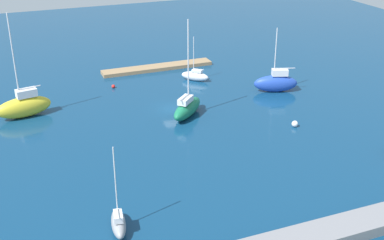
# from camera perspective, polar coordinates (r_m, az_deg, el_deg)

# --- Properties ---
(water) EXTENTS (160.00, 160.00, 0.00)m
(water) POSITION_cam_1_polar(r_m,az_deg,el_deg) (76.70, -2.26, 1.29)
(water) COLOR navy
(water) RESTS_ON ground
(pier_dock) EXTENTS (20.79, 2.92, 0.65)m
(pier_dock) POSITION_cam_1_polar(r_m,az_deg,el_deg) (94.40, -3.92, 5.94)
(pier_dock) COLOR #997A56
(pier_dock) RESTS_ON ground
(sailboat_green_lone_north) EXTENTS (7.17, 7.13, 14.24)m
(sailboat_green_lone_north) POSITION_cam_1_polar(r_m,az_deg,el_deg) (73.54, -0.55, 1.41)
(sailboat_green_lone_north) COLOR #19724C
(sailboat_green_lone_north) RESTS_ON water
(sailboat_yellow_far_south) EXTENTS (8.30, 3.90, 15.31)m
(sailboat_yellow_far_south) POSITION_cam_1_polar(r_m,az_deg,el_deg) (77.18, -18.46, 1.54)
(sailboat_yellow_far_south) COLOR yellow
(sailboat_yellow_far_south) RESTS_ON water
(sailboat_blue_near_pier) EXTENTS (7.47, 4.45, 10.66)m
(sailboat_blue_near_pier) POSITION_cam_1_polar(r_m,az_deg,el_deg) (83.99, 9.46, 4.20)
(sailboat_blue_near_pier) COLOR #2347B2
(sailboat_blue_near_pier) RESTS_ON water
(sailboat_white_along_channel) EXTENTS (4.63, 4.58, 7.80)m
(sailboat_white_along_channel) POSITION_cam_1_polar(r_m,az_deg,el_deg) (88.12, 0.35, 5.02)
(sailboat_white_along_channel) COLOR white
(sailboat_white_along_channel) RESTS_ON water
(sailboat_gray_lone_south) EXTENTS (2.13, 4.87, 8.95)m
(sailboat_gray_lone_south) POSITION_cam_1_polar(r_m,az_deg,el_deg) (50.13, -8.31, -11.39)
(sailboat_gray_lone_south) COLOR gray
(sailboat_gray_lone_south) RESTS_ON water
(mooring_buoy_red) EXTENTS (0.61, 0.61, 0.61)m
(mooring_buoy_red) POSITION_cam_1_polar(r_m,az_deg,el_deg) (85.79, -8.88, 3.78)
(mooring_buoy_red) COLOR red
(mooring_buoy_red) RESTS_ON water
(mooring_buoy_white) EXTENTS (0.90, 0.90, 0.90)m
(mooring_buoy_white) POSITION_cam_1_polar(r_m,az_deg,el_deg) (71.96, 11.55, -0.42)
(mooring_buoy_white) COLOR white
(mooring_buoy_white) RESTS_ON water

